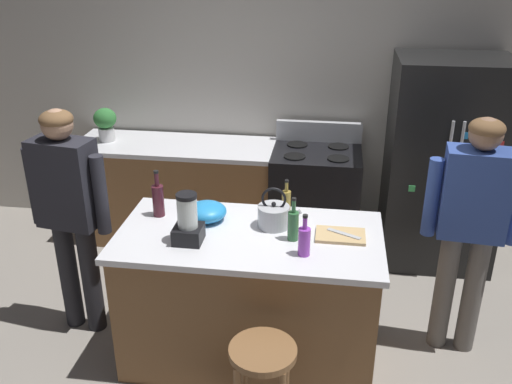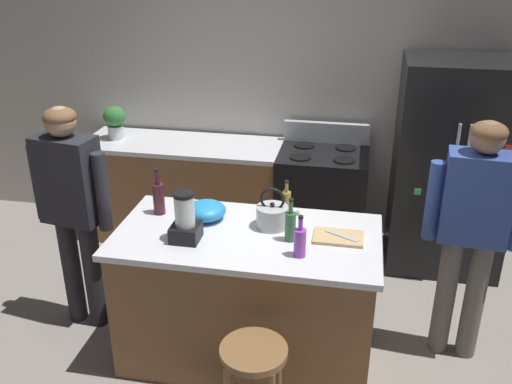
{
  "view_description": "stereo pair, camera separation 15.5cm",
  "coord_description": "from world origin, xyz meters",
  "px_view_note": "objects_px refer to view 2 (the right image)",
  "views": [
    {
      "loc": [
        0.47,
        -3.0,
        2.58
      ],
      "look_at": [
        0.0,
        0.3,
        1.07
      ],
      "focal_mm": 39.34,
      "sensor_mm": 36.0,
      "label": 1
    },
    {
      "loc": [
        0.63,
        -2.97,
        2.58
      ],
      "look_at": [
        0.0,
        0.3,
        1.07
      ],
      "focal_mm": 39.34,
      "sensor_mm": 36.0,
      "label": 2
    }
  ],
  "objects_px": {
    "person_by_island_left": "(72,200)",
    "cutting_board": "(338,237)",
    "person_by_sink_right": "(473,222)",
    "bottle_soda": "(300,241)",
    "refrigerator": "(450,167)",
    "bar_stool": "(254,369)",
    "tea_kettle": "(272,216)",
    "bottle_vinegar": "(286,202)",
    "blender_appliance": "(185,220)",
    "mixing_bowl": "(206,211)",
    "kitchen_island": "(247,296)",
    "potted_plant": "(115,120)",
    "stove_range": "(321,201)",
    "bottle_olive_oil": "(290,225)",
    "chef_knife": "(342,236)",
    "bottle_wine": "(159,197)"
  },
  "relations": [
    {
      "from": "person_by_sink_right",
      "to": "bottle_vinegar",
      "type": "bearing_deg",
      "value": 178.06
    },
    {
      "from": "person_by_sink_right",
      "to": "bar_stool",
      "type": "height_order",
      "value": "person_by_sink_right"
    },
    {
      "from": "bottle_olive_oil",
      "to": "potted_plant",
      "type": "bearing_deg",
      "value": 138.79
    },
    {
      "from": "mixing_bowl",
      "to": "tea_kettle",
      "type": "distance_m",
      "value": 0.44
    },
    {
      "from": "potted_plant",
      "to": "bottle_vinegar",
      "type": "bearing_deg",
      "value": -35.29
    },
    {
      "from": "stove_range",
      "to": "cutting_board",
      "type": "height_order",
      "value": "stove_range"
    },
    {
      "from": "kitchen_island",
      "to": "chef_knife",
      "type": "height_order",
      "value": "chef_knife"
    },
    {
      "from": "bottle_olive_oil",
      "to": "cutting_board",
      "type": "xyz_separation_m",
      "value": [
        0.28,
        0.07,
        -0.09
      ]
    },
    {
      "from": "kitchen_island",
      "to": "person_by_sink_right",
      "type": "distance_m",
      "value": 1.49
    },
    {
      "from": "bar_stool",
      "to": "stove_range",
      "type": "bearing_deg",
      "value": 85.56
    },
    {
      "from": "stove_range",
      "to": "blender_appliance",
      "type": "bearing_deg",
      "value": -112.68
    },
    {
      "from": "person_by_sink_right",
      "to": "cutting_board",
      "type": "distance_m",
      "value": 0.85
    },
    {
      "from": "kitchen_island",
      "to": "bottle_vinegar",
      "type": "relative_size",
      "value": 6.94
    },
    {
      "from": "refrigerator",
      "to": "chef_knife",
      "type": "bearing_deg",
      "value": -119.15
    },
    {
      "from": "refrigerator",
      "to": "bottle_vinegar",
      "type": "height_order",
      "value": "refrigerator"
    },
    {
      "from": "stove_range",
      "to": "bottle_olive_oil",
      "type": "height_order",
      "value": "bottle_olive_oil"
    },
    {
      "from": "bottle_olive_oil",
      "to": "cutting_board",
      "type": "distance_m",
      "value": 0.31
    },
    {
      "from": "refrigerator",
      "to": "bottle_wine",
      "type": "relative_size",
      "value": 5.55
    },
    {
      "from": "bottle_soda",
      "to": "cutting_board",
      "type": "height_order",
      "value": "bottle_soda"
    },
    {
      "from": "potted_plant",
      "to": "bottle_olive_oil",
      "type": "bearing_deg",
      "value": -41.21
    },
    {
      "from": "person_by_sink_right",
      "to": "bottle_wine",
      "type": "distance_m",
      "value": 1.99
    },
    {
      "from": "bar_stool",
      "to": "tea_kettle",
      "type": "height_order",
      "value": "tea_kettle"
    },
    {
      "from": "bottle_wine",
      "to": "bottle_olive_oil",
      "type": "relative_size",
      "value": 1.14
    },
    {
      "from": "person_by_island_left",
      "to": "mixing_bowl",
      "type": "bearing_deg",
      "value": 0.83
    },
    {
      "from": "kitchen_island",
      "to": "blender_appliance",
      "type": "bearing_deg",
      "value": -157.67
    },
    {
      "from": "bottle_vinegar",
      "to": "mixing_bowl",
      "type": "bearing_deg",
      "value": -160.81
    },
    {
      "from": "person_by_sink_right",
      "to": "cutting_board",
      "type": "height_order",
      "value": "person_by_sink_right"
    },
    {
      "from": "kitchen_island",
      "to": "stove_range",
      "type": "relative_size",
      "value": 1.49
    },
    {
      "from": "person_by_island_left",
      "to": "cutting_board",
      "type": "relative_size",
      "value": 5.42
    },
    {
      "from": "cutting_board",
      "to": "bottle_vinegar",
      "type": "bearing_deg",
      "value": 141.74
    },
    {
      "from": "bottle_soda",
      "to": "mixing_bowl",
      "type": "xyz_separation_m",
      "value": [
        -0.65,
        0.35,
        -0.04
      ]
    },
    {
      "from": "bar_stool",
      "to": "bottle_wine",
      "type": "distance_m",
      "value": 1.3
    },
    {
      "from": "person_by_sink_right",
      "to": "blender_appliance",
      "type": "bearing_deg",
      "value": -165.91
    },
    {
      "from": "bottle_wine",
      "to": "bottle_olive_oil",
      "type": "distance_m",
      "value": 0.92
    },
    {
      "from": "refrigerator",
      "to": "person_by_island_left",
      "type": "relative_size",
      "value": 1.08
    },
    {
      "from": "person_by_island_left",
      "to": "bar_stool",
      "type": "xyz_separation_m",
      "value": [
        1.41,
        -0.84,
        -0.48
      ]
    },
    {
      "from": "person_by_island_left",
      "to": "tea_kettle",
      "type": "height_order",
      "value": "person_by_island_left"
    },
    {
      "from": "kitchen_island",
      "to": "potted_plant",
      "type": "bearing_deg",
      "value": 134.65
    },
    {
      "from": "kitchen_island",
      "to": "potted_plant",
      "type": "distance_m",
      "value": 2.27
    },
    {
      "from": "bottle_soda",
      "to": "kitchen_island",
      "type": "bearing_deg",
      "value": 150.32
    },
    {
      "from": "blender_appliance",
      "to": "bottle_wine",
      "type": "xyz_separation_m",
      "value": [
        -0.28,
        0.31,
        -0.02
      ]
    },
    {
      "from": "bottle_soda",
      "to": "tea_kettle",
      "type": "bearing_deg",
      "value": 123.21
    },
    {
      "from": "person_by_island_left",
      "to": "bar_stool",
      "type": "bearing_deg",
      "value": -30.82
    },
    {
      "from": "kitchen_island",
      "to": "bottle_wine",
      "type": "bearing_deg",
      "value": 164.67
    },
    {
      "from": "kitchen_island",
      "to": "cutting_board",
      "type": "bearing_deg",
      "value": 4.48
    },
    {
      "from": "bottle_soda",
      "to": "chef_knife",
      "type": "distance_m",
      "value": 0.34
    },
    {
      "from": "refrigerator",
      "to": "bar_stool",
      "type": "distance_m",
      "value": 2.54
    },
    {
      "from": "bar_stool",
      "to": "cutting_board",
      "type": "relative_size",
      "value": 2.13
    },
    {
      "from": "person_by_sink_right",
      "to": "tea_kettle",
      "type": "xyz_separation_m",
      "value": [
        -1.22,
        -0.16,
        0.01
      ]
    },
    {
      "from": "bottle_olive_oil",
      "to": "mixing_bowl",
      "type": "height_order",
      "value": "bottle_olive_oil"
    }
  ]
}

